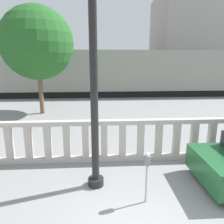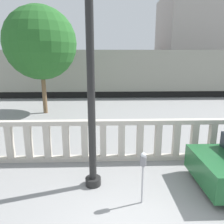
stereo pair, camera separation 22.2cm
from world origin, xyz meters
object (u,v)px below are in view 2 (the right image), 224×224
Objects in this scene: train_near at (153,72)px; lamppost at (90,34)px; parking_meter at (143,164)px; tree_left at (40,43)px; train_far at (115,68)px.

lamppost is at bearing -108.12° from train_near.
tree_left reaches higher than parking_meter.
lamppost is 0.26× the size of train_near.
lamppost is at bearing 146.33° from parking_meter.
train_far is at bearing 105.10° from train_near.
train_near reaches higher than train_far.
parking_meter is 0.21× the size of tree_left.
train_near is (3.36, 14.58, 1.03)m from parking_meter.
parking_meter is at bearing -91.22° from train_far.
parking_meter is 10.14m from tree_left.
train_far is (0.53, 25.07, 0.85)m from parking_meter.
tree_left is (-4.96, -16.47, 2.20)m from train_far.
parking_meter is at bearing -102.97° from train_near.
lamppost is 14.64m from train_near.
train_near is at bearing -74.90° from train_far.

